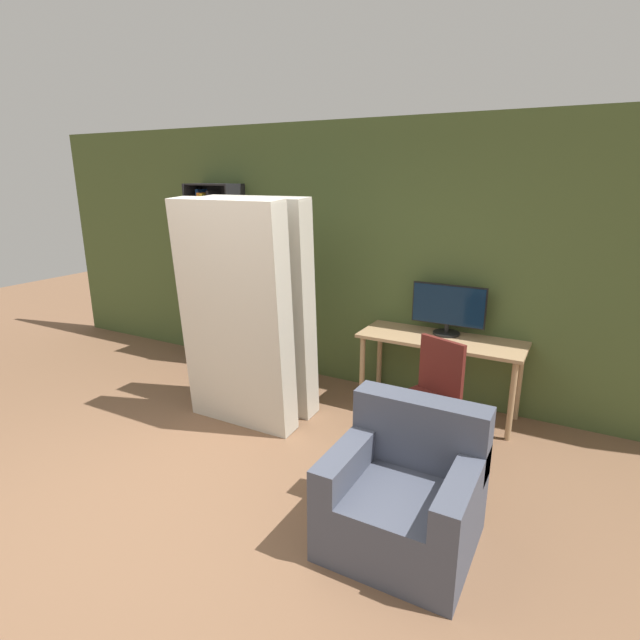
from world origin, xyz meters
TOP-DOWN VIEW (x-y plane):
  - ground_plane at (0.00, 0.00)m, footprint 16.00×16.00m
  - wall_back at (0.00, 2.73)m, footprint 8.00×0.06m
  - desk at (1.26, 2.42)m, footprint 1.49×0.56m
  - monitor at (1.27, 2.56)m, footprint 0.68×0.25m
  - office_chair at (1.40, 1.60)m, footprint 0.57×0.57m
  - bookshelf at (-1.50, 2.56)m, footprint 0.62×0.33m
  - mattress_near at (-0.25, 1.34)m, footprint 1.05×0.35m
  - mattress_far at (-0.25, 1.72)m, footprint 1.05×0.34m
  - armchair at (1.57, 0.63)m, footprint 0.85×0.80m

SIDE VIEW (x-z plane):
  - ground_plane at x=0.00m, z-range 0.00..0.00m
  - armchair at x=1.57m, z-range -0.11..0.74m
  - office_chair at x=1.40m, z-range -0.08..0.88m
  - desk at x=1.26m, z-range 0.27..1.02m
  - bookshelf at x=-1.50m, z-range -0.06..2.03m
  - monitor at x=1.27m, z-range 0.76..1.24m
  - mattress_far at x=-0.25m, z-range 0.00..2.01m
  - mattress_near at x=-0.25m, z-range 0.00..2.01m
  - wall_back at x=0.00m, z-range 0.00..2.70m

